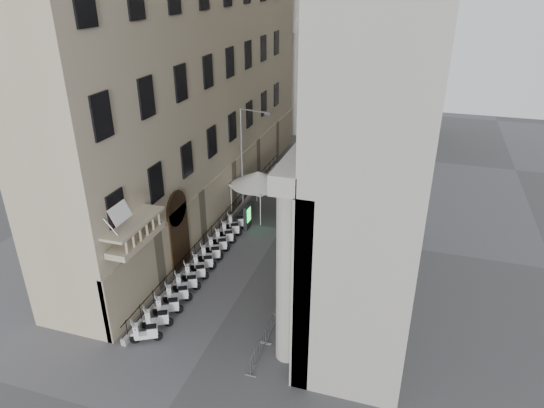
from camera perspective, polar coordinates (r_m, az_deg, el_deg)
The scene contains 29 objects.
far_building at distance 61.60m, azimuth 9.45°, elevation 22.34°, with size 22.00×10.00×30.00m, color beige.
iron_fence at distance 38.21m, azimuth -5.65°, elevation -2.82°, with size 0.30×28.00×1.40m, color black, non-canonical shape.
blue_awning at distance 43.10m, azimuth 8.95°, elevation 0.41°, with size 1.60×3.00×3.00m, color navy, non-canonical shape.
flag at distance 28.64m, azimuth -15.44°, elevation -14.66°, with size 1.00×1.40×8.20m, color #9E0C11, non-canonical shape.
scooter_0 at distance 28.13m, azimuth -14.46°, elevation -15.37°, with size 0.56×1.40×1.50m, color white, non-canonical shape.
scooter_1 at distance 28.91m, azimuth -13.20°, elevation -13.93°, with size 0.56×1.40×1.50m, color white, non-canonical shape.
scooter_2 at distance 29.71m, azimuth -12.02°, elevation -12.55°, with size 0.56×1.40×1.50m, color white, non-canonical shape.
scooter_3 at distance 30.55m, azimuth -10.92°, elevation -11.25°, with size 0.56×1.40×1.50m, color white, non-canonical shape.
scooter_4 at distance 31.40m, azimuth -9.88°, elevation -10.01°, with size 0.56×1.40×1.50m, color white, non-canonical shape.
scooter_5 at distance 32.29m, azimuth -8.91°, elevation -8.83°, with size 0.56×1.40×1.50m, color white, non-canonical shape.
scooter_6 at distance 33.19m, azimuth -8.00°, elevation -7.72°, with size 0.56×1.40×1.50m, color white, non-canonical shape.
scooter_7 at distance 34.11m, azimuth -7.14°, elevation -6.66°, with size 0.56×1.40×1.50m, color white, non-canonical shape.
scooter_8 at distance 35.05m, azimuth -6.32°, elevation -5.66°, with size 0.56×1.40×1.50m, color white, non-canonical shape.
scooter_9 at distance 36.01m, azimuth -5.56°, elevation -4.71°, with size 0.56×1.40×1.50m, color white, non-canonical shape.
scooter_10 at distance 36.99m, azimuth -4.83°, elevation -3.81°, with size 0.56×1.40×1.50m, color white, non-canonical shape.
scooter_11 at distance 37.97m, azimuth -4.15°, elevation -2.95°, with size 0.56×1.40×1.50m, color white, non-canonical shape.
barrier_0 at distance 26.29m, azimuth -1.62°, elevation -17.84°, with size 0.60×2.40×1.10m, color #979A9E, non-canonical shape.
barrier_1 at distance 28.06m, azimuth 0.09°, elevation -14.50°, with size 0.60×2.40×1.10m, color #979A9E, non-canonical shape.
barrier_2 at distance 29.94m, azimuth 1.55°, elevation -11.56°, with size 0.60×2.40×1.10m, color #979A9E, non-canonical shape.
barrier_3 at distance 31.90m, azimuth 2.81°, elevation -8.98°, with size 0.60×2.40×1.10m, color #979A9E, non-canonical shape.
barrier_4 at distance 33.94m, azimuth 3.91°, elevation -6.69°, with size 0.60×2.40×1.10m, color #979A9E, non-canonical shape.
barrier_5 at distance 36.03m, azimuth 4.87°, elevation -4.66°, with size 0.60×2.40×1.10m, color #979A9E, non-canonical shape.
barrier_6 at distance 38.17m, azimuth 5.72°, elevation -2.86°, with size 0.60×2.40×1.10m, color #979A9E, non-canonical shape.
security_tent at distance 40.02m, azimuth -1.95°, elevation 3.49°, with size 4.51×4.51×3.67m.
street_lamp at distance 39.32m, azimuth -3.17°, elevation 6.27°, with size 2.76×0.75×8.57m.
info_kiosk at distance 37.56m, azimuth -2.93°, elevation -1.53°, with size 0.32×0.94×1.98m.
pedestrian_a at distance 43.39m, azimuth 5.39°, elevation 2.18°, with size 0.70×0.46×1.91m, color black.
pedestrian_b at distance 42.33m, azimuth 6.12°, elevation 1.44°, with size 0.87×0.68×1.80m, color black.
pedestrian_c at distance 47.06m, azimuth 2.34°, elevation 4.24°, with size 0.98×0.64×2.01m, color black.
Camera 1 is at (9.34, -12.81, 18.02)m, focal length 32.00 mm.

